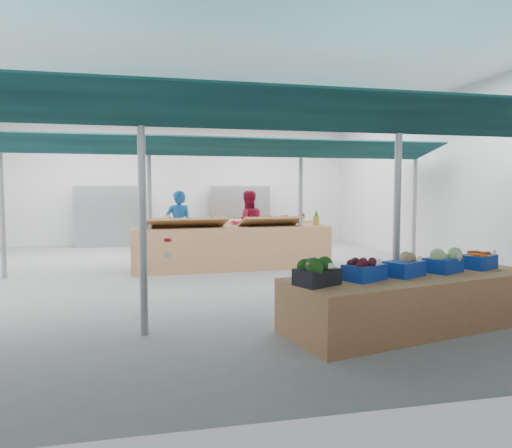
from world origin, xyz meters
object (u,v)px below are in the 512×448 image
at_px(crate_stack, 466,293).
at_px(fruit_counter, 232,248).
at_px(vendor_left, 179,227).
at_px(veg_counter, 415,301).
at_px(vendor_right, 248,226).

bearing_deg(crate_stack, fruit_counter, 121.13).
bearing_deg(vendor_left, fruit_counter, 134.50).
distance_m(veg_counter, crate_stack, 1.26).
xyz_separation_m(fruit_counter, vendor_right, (0.60, 1.10, 0.43)).
bearing_deg(veg_counter, fruit_counter, 94.53).
relative_size(crate_stack, vendor_left, 0.32).
bearing_deg(vendor_left, veg_counter, 111.58).
xyz_separation_m(veg_counter, crate_stack, (1.15, 0.50, -0.05)).
bearing_deg(fruit_counter, vendor_left, 134.50).
distance_m(veg_counter, vendor_left, 6.94).
distance_m(fruit_counter, crate_stack, 5.48).
bearing_deg(veg_counter, vendor_left, 101.21).
height_order(crate_stack, vendor_right, vendor_right).
height_order(fruit_counter, crate_stack, fruit_counter).
distance_m(fruit_counter, vendor_left, 1.68).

